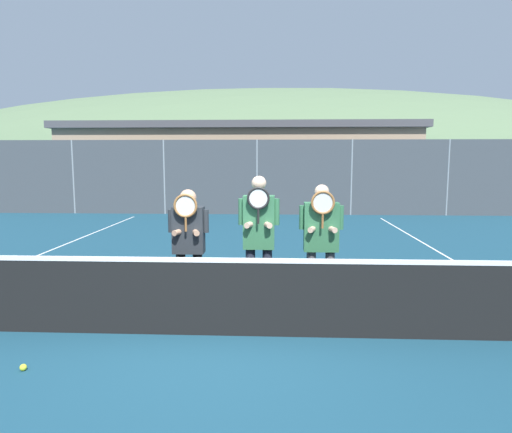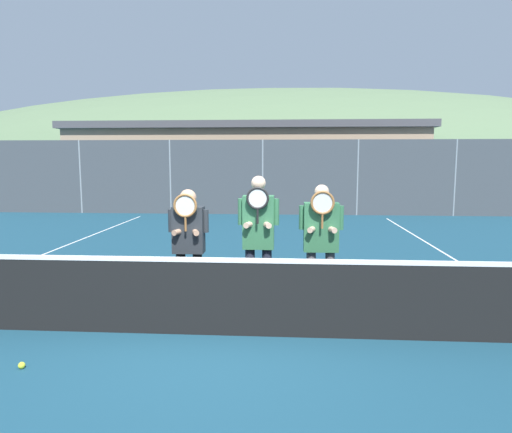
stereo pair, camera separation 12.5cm
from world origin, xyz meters
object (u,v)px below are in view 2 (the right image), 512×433
car_right_of_center (465,187)px  player_center_left (258,235)px  player_center_right (321,237)px  tennis_ball_on_court (22,365)px  car_center (349,185)px  car_far_left (121,185)px  player_leftmost (189,238)px  car_left_of_center (233,185)px

car_right_of_center → player_center_left: bearing=-119.5°
player_center_right → tennis_ball_on_court: player_center_right is taller
player_center_left → car_center: player_center_left is taller
player_center_left → car_far_left: player_center_left is taller
player_leftmost → tennis_ball_on_court: size_ratio=24.82×
player_leftmost → car_center: size_ratio=0.40×
player_center_left → tennis_ball_on_court: player_center_left is taller
player_leftmost → car_left_of_center: bearing=94.2°
player_center_right → car_far_left: (-7.89, 13.75, -0.11)m
car_center → tennis_ball_on_court: car_center is taller
player_center_left → car_right_of_center: size_ratio=0.45×
car_left_of_center → player_center_right: bearing=-78.3°
car_far_left → car_center: size_ratio=0.98×
player_leftmost → car_left_of_center: 13.88m
car_right_of_center → tennis_ball_on_court: size_ratio=61.35×
player_leftmost → car_center: car_center is taller
player_leftmost → car_far_left: (-6.08, 13.82, -0.09)m
player_leftmost → car_center: 14.70m
player_center_left → player_center_right: bearing=10.4°
car_far_left → car_right_of_center: size_ratio=0.98×
player_center_left → car_right_of_center: (8.05, 14.22, -0.22)m
car_left_of_center → car_right_of_center: (10.04, 0.30, -0.08)m
player_center_right → car_left_of_center: 14.06m
player_center_right → car_far_left: size_ratio=0.43×
player_leftmost → car_far_left: car_far_left is taller
player_leftmost → player_center_right: (1.82, 0.07, 0.02)m
player_center_left → player_center_right: 0.86m
tennis_ball_on_court → player_leftmost: bearing=55.6°
car_center → car_right_of_center: car_center is taller
player_center_right → car_center: (2.25, 14.05, -0.09)m
car_left_of_center → car_center: car_left_of_center is taller
car_left_of_center → car_far_left: bearing=-179.7°
player_center_left → car_left_of_center: bearing=98.1°
car_center → player_center_left: bearing=-102.3°
player_center_left → car_center: 14.54m
car_left_of_center → player_center_left: bearing=-81.9°
player_center_right → car_left_of_center: car_left_of_center is taller
car_far_left → tennis_ball_on_court: car_far_left is taller
car_center → car_right_of_center: (4.96, 0.01, -0.07)m
player_leftmost → car_far_left: size_ratio=0.41×
car_far_left → car_left_of_center: bearing=0.3°
player_leftmost → car_right_of_center: car_right_of_center is taller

